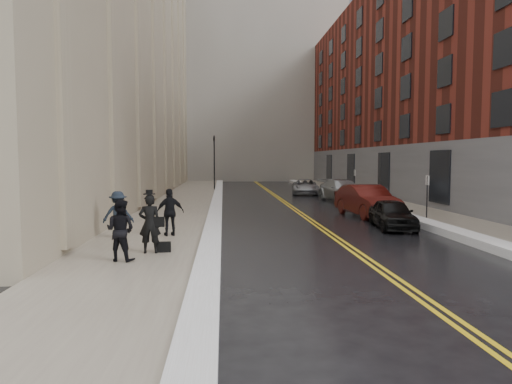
{
  "coord_description": "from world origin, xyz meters",
  "views": [
    {
      "loc": [
        -1.76,
        -12.94,
        3.0
      ],
      "look_at": [
        -0.38,
        6.36,
        1.6
      ],
      "focal_mm": 32.0,
      "sensor_mm": 36.0,
      "label": 1
    }
  ],
  "objects": [
    {
      "name": "tower_far_center",
      "position": [
        1.0,
        56.0,
        26.0
      ],
      "size": [
        28.0,
        16.0,
        52.0
      ],
      "primitive_type": "cube",
      "color": "gray",
      "rests_on": "ground"
    },
    {
      "name": "parking_sign_far",
      "position": [
        7.9,
        20.0,
        1.36
      ],
      "size": [
        0.06,
        0.35,
        2.23
      ],
      "color": "black",
      "rests_on": "ground"
    },
    {
      "name": "tower_far_right",
      "position": [
        14.0,
        66.0,
        22.0
      ],
      "size": [
        22.0,
        18.0,
        44.0
      ],
      "primitive_type": "cube",
      "color": "slate",
      "rests_on": "ground"
    },
    {
      "name": "parking_sign_near",
      "position": [
        7.9,
        8.0,
        1.36
      ],
      "size": [
        0.06,
        0.35,
        2.23
      ],
      "color": "black",
      "rests_on": "ground"
    },
    {
      "name": "pedestrian_a",
      "position": [
        -4.65,
        -0.08,
        1.02
      ],
      "size": [
        1.0,
        0.87,
        1.73
      ],
      "primitive_type": "imported",
      "rotation": [
        0.0,
        0.0,
        2.85
      ],
      "color": "black",
      "rests_on": "sidewalk_left"
    },
    {
      "name": "traffic_signal",
      "position": [
        -2.6,
        30.0,
        3.08
      ],
      "size": [
        0.18,
        0.15,
        5.2
      ],
      "color": "black",
      "rests_on": "ground"
    },
    {
      "name": "lane_stripe_a",
      "position": [
        2.38,
        16.0,
        0.0
      ],
      "size": [
        0.12,
        64.0,
        0.01
      ],
      "primitive_type": "cube",
      "color": "gold",
      "rests_on": "ground"
    },
    {
      "name": "pedestrian_main",
      "position": [
        -3.99,
        0.93,
        1.05
      ],
      "size": [
        0.68,
        0.46,
        1.79
      ],
      "primitive_type": "imported",
      "rotation": [
        0.0,
        0.0,
        3.19
      ],
      "color": "black",
      "rests_on": "sidewalk_left"
    },
    {
      "name": "snow_ridge_right",
      "position": [
        7.15,
        16.0,
        0.15
      ],
      "size": [
        0.85,
        60.8,
        0.3
      ],
      "primitive_type": "cube",
      "color": "white",
      "rests_on": "ground"
    },
    {
      "name": "sidewalk_right",
      "position": [
        9.0,
        16.0,
        0.07
      ],
      "size": [
        3.0,
        64.0,
        0.15
      ],
      "primitive_type": "cube",
      "color": "gray",
      "rests_on": "ground"
    },
    {
      "name": "lane_stripe_b",
      "position": [
        2.62,
        16.0,
        0.0
      ],
      "size": [
        0.12,
        64.0,
        0.01
      ],
      "primitive_type": "cube",
      "color": "gold",
      "rests_on": "ground"
    },
    {
      "name": "pedestrian_b",
      "position": [
        -5.57,
        3.76,
        1.0
      ],
      "size": [
        1.13,
        0.69,
        1.69
      ],
      "primitive_type": "imported",
      "rotation": [
        0.0,
        0.0,
        3.2
      ],
      "color": "black",
      "rests_on": "sidewalk_left"
    },
    {
      "name": "car_maroon",
      "position": [
        5.7,
        10.25,
        0.83
      ],
      "size": [
        2.35,
        5.2,
        1.65
      ],
      "primitive_type": "imported",
      "rotation": [
        0.0,
        0.0,
        0.12
      ],
      "color": "#430F0C",
      "rests_on": "ground"
    },
    {
      "name": "pedestrian_c",
      "position": [
        -3.74,
        4.08,
        1.03
      ],
      "size": [
        1.11,
        0.72,
        1.76
      ],
      "primitive_type": "imported",
      "rotation": [
        0.0,
        0.0,
        3.44
      ],
      "color": "black",
      "rests_on": "sidewalk_left"
    },
    {
      "name": "sidewalk_left",
      "position": [
        -4.5,
        16.0,
        0.07
      ],
      "size": [
        4.0,
        64.0,
        0.15
      ],
      "primitive_type": "cube",
      "color": "gray",
      "rests_on": "ground"
    },
    {
      "name": "car_black",
      "position": [
        5.51,
        6.12,
        0.64
      ],
      "size": [
        1.89,
        3.87,
        1.27
      ],
      "primitive_type": "imported",
      "rotation": [
        0.0,
        0.0,
        -0.11
      ],
      "color": "black",
      "rests_on": "ground"
    },
    {
      "name": "car_silver_far",
      "position": [
        5.2,
        25.43,
        0.64
      ],
      "size": [
        2.74,
        4.87,
        1.29
      ],
      "primitive_type": "imported",
      "rotation": [
        0.0,
        0.0,
        -0.14
      ],
      "color": "#95979C",
      "rests_on": "ground"
    },
    {
      "name": "building_right",
      "position": [
        17.5,
        23.0,
        9.0
      ],
      "size": [
        14.0,
        50.0,
        18.0
      ],
      "primitive_type": "cube",
      "color": "maroon",
      "rests_on": "ground"
    },
    {
      "name": "snow_ridge_left",
      "position": [
        -2.2,
        16.0,
        0.13
      ],
      "size": [
        0.7,
        60.8,
        0.26
      ],
      "primitive_type": "cube",
      "color": "white",
      "rests_on": "ground"
    },
    {
      "name": "car_silver_near",
      "position": [
        6.66,
        18.81,
        0.78
      ],
      "size": [
        2.88,
        5.6,
        1.55
      ],
      "primitive_type": "imported",
      "rotation": [
        0.0,
        0.0,
        0.14
      ],
      "color": "#95989B",
      "rests_on": "ground"
    },
    {
      "name": "tower_far_left",
      "position": [
        -12.0,
        72.0,
        30.0
      ],
      "size": [
        22.0,
        18.0,
        60.0
      ],
      "primitive_type": "cube",
      "color": "slate",
      "rests_on": "ground"
    },
    {
      "name": "ground",
      "position": [
        0.0,
        0.0,
        0.0
      ],
      "size": [
        160.0,
        160.0,
        0.0
      ],
      "primitive_type": "plane",
      "color": "black",
      "rests_on": "ground"
    }
  ]
}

